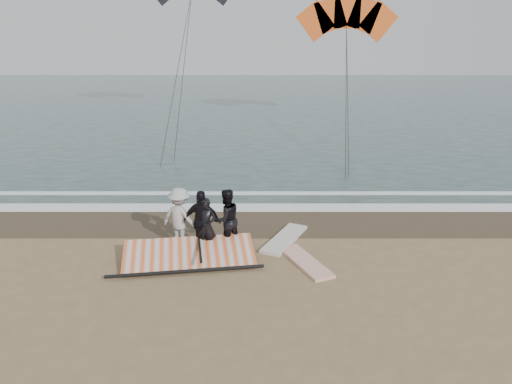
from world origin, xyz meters
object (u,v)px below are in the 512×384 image
(board_white, at_px, (305,262))
(sail_rig, at_px, (188,254))
(board_cream, at_px, (285,239))
(man_main, at_px, (206,226))

(board_white, distance_m, sail_rig, 3.39)
(board_cream, height_order, sail_rig, sail_rig)
(board_white, height_order, sail_rig, sail_rig)
(sail_rig, bearing_deg, board_cream, 25.91)
(man_main, xyz_separation_m, board_white, (2.87, -0.71, -0.81))
(board_white, distance_m, board_cream, 1.68)
(sail_rig, bearing_deg, board_white, -3.56)
(board_white, relative_size, sail_rig, 0.53)
(man_main, xyz_separation_m, sail_rig, (-0.51, -0.50, -0.66))
(man_main, bearing_deg, board_white, 0.33)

